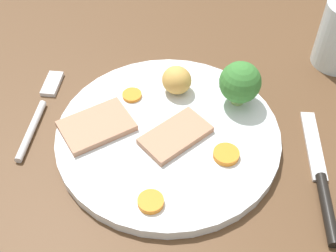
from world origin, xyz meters
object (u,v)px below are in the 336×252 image
dinner_plate (168,135)px  roast_potato_left (177,80)px  carrot_coin_side (132,95)px  fork (41,109)px  meat_slice_under (97,126)px  carrot_coin_back (226,156)px  knife (322,183)px  carrot_coin_front (151,202)px  meat_slice_main (176,135)px  broccoli_floret (240,83)px

dinner_plate → roast_potato_left: bearing=92.8°
roast_potato_left → carrot_coin_side: size_ratio=1.56×
carrot_coin_side → fork: (-11.19, -3.57, -1.23)cm
meat_slice_under → fork: (-8.44, 2.55, -1.41)cm
dinner_plate → carrot_coin_side: size_ratio=10.82×
carrot_coin_back → knife: size_ratio=0.16×
meat_slice_under → knife: meat_slice_under is taller
roast_potato_left → meat_slice_under: bearing=-134.1°
dinner_plate → carrot_coin_front: size_ratio=9.68×
knife → carrot_coin_front: bearing=103.5°
carrot_coin_front → carrot_coin_side: carrot_coin_front is taller
fork → carrot_coin_front: bearing=-128.6°
dinner_plate → carrot_coin_side: 7.64cm
meat_slice_main → roast_potato_left: bearing=100.1°
meat_slice_under → carrot_coin_back: meat_slice_under is taller
meat_slice_main → fork: (-17.97, 2.12, -1.41)cm
carrot_coin_back → carrot_coin_side: size_ratio=1.21×
dinner_plate → roast_potato_left: 7.65cm
fork → knife: 35.26cm
meat_slice_main → carrot_coin_front: 9.43cm
fork → dinner_plate: bearing=-99.5°
fork → knife: size_ratio=0.83×
carrot_coin_back → carrot_coin_side: (-12.93, 7.46, -0.12)cm
carrot_coin_front → carrot_coin_back: same height
dinner_plate → knife: (18.04, -3.19, -0.25)cm
carrot_coin_front → meat_slice_under: bearing=134.2°
meat_slice_under → broccoli_floret: 18.10cm
carrot_coin_side → carrot_coin_front: bearing=-68.4°
meat_slice_main → broccoli_floret: broccoli_floret is taller
carrot_coin_front → fork: (-17.17, 11.51, -1.34)cm
dinner_plate → carrot_coin_front: bearing=-88.6°
broccoli_floret → meat_slice_under: bearing=-153.8°
roast_potato_left → broccoli_floret: (7.92, -0.48, 1.44)cm
meat_slice_under → carrot_coin_front: size_ratio=2.98×
carrot_coin_side → fork: carrot_coin_side is taller
meat_slice_main → meat_slice_under: (-9.53, -0.43, 0.00)cm
knife → broccoli_floret: bearing=38.7°
dinner_plate → knife: 18.32cm
roast_potato_left → knife: size_ratio=0.21×
dinner_plate → roast_potato_left: (-0.36, 7.23, 2.48)cm
meat_slice_main → roast_potato_left: 8.20cm
meat_slice_under → dinner_plate: bearing=7.7°
meat_slice_main → carrot_coin_side: (-6.78, 5.70, -0.18)cm
roast_potato_left → broccoli_floret: 8.07cm
carrot_coin_front → carrot_coin_side: size_ratio=1.12×
roast_potato_left → carrot_coin_side: (-5.37, -2.26, -1.56)cm
roast_potato_left → dinner_plate: bearing=-87.2°
roast_potato_left → broccoli_floret: broccoli_floret is taller
carrot_coin_back → carrot_coin_side: 14.93cm
knife → meat_slice_main: bearing=73.9°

